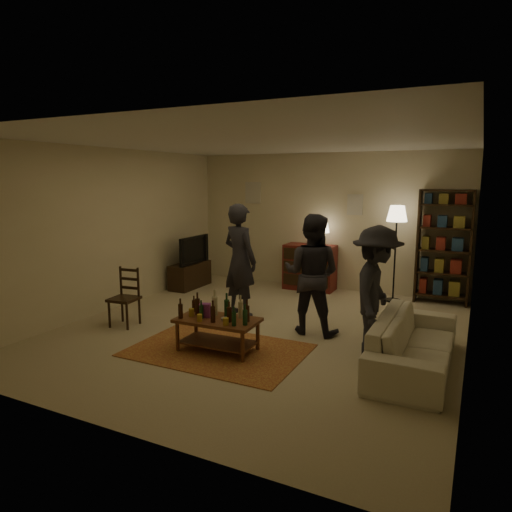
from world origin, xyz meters
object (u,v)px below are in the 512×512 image
Objects in this scene: bookshelf at (444,246)px; sofa at (414,343)px; person_by_sofa at (376,292)px; person_right at (312,274)px; dresser at (310,266)px; person_left at (240,260)px; dining_chair at (126,295)px; tv_stand at (190,269)px; floor_lamp at (397,220)px; coffee_table at (217,321)px.

sofa is at bearing -90.82° from bookshelf.
sofa is 0.74m from person_by_sofa.
person_right reaches higher than person_by_sofa.
dresser is 2.64m from person_right.
person_left is (-2.82, 0.96, 0.60)m from sofa.
tv_stand is at bearing 95.59° from dining_chair.
dining_chair is at bearing -117.31° from dresser.
bookshelf is 3.63m from person_left.
dining_chair is 4.76m from floor_lamp.
person_left is 1.06× the size of person_right.
sofa is at bearing -112.78° from person_by_sofa.
bookshelf is 1.17× the size of person_right.
dining_chair is 0.44× the size of bookshelf.
dining_chair reaches higher than sofa.
coffee_table is 1.55m from person_right.
dresser is 2.50m from bookshelf.
dining_chair is at bearing 93.35° from person_by_sofa.
dresser is (2.25, 0.91, 0.09)m from tv_stand.
floor_lamp is 3.24m from sofa.
person_left reaches higher than person_by_sofa.
person_by_sofa is (-0.50, 0.18, 0.52)m from sofa.
floor_lamp reaches higher than person_by_sofa.
coffee_table is 0.59× the size of person_left.
tv_stand is at bearing 64.66° from sofa.
dresser reaches higher than dining_chair.
coffee_table is 1.20× the size of dining_chair.
coffee_table is 2.03m from person_by_sofa.
coffee_table is at bearing 54.00° from person_right.
dresser is at bearing 22.07° from tv_stand.
tv_stand is at bearing 60.62° from person_by_sofa.
person_right is (1.32, -0.30, -0.05)m from person_left.
person_right is (-1.55, -2.52, -0.18)m from bookshelf.
sofa is 1.73m from person_right.
bookshelf is at bearing -122.88° from person_right.
floor_lamp is at bearing 10.58° from tv_stand.
person_right is at bearing 66.42° from sofa.
bookshelf is at bearing -0.82° from sofa.
floor_lamp is (-0.78, -0.25, 0.44)m from bookshelf.
bookshelf is at bearing -13.65° from person_by_sofa.
bookshelf is 0.93m from floor_lamp.
dining_chair is at bearing 93.47° from sofa.
person_right reaches higher than sofa.
dresser is (-0.05, 3.67, 0.08)m from coffee_table.
floor_lamp reaches higher than tv_stand.
sofa is at bearing 155.07° from person_right.
dresser is at bearing 29.43° from person_by_sofa.
dining_chair reaches higher than coffee_table.
tv_stand reaches higher than dining_chair.
dresser is 0.65× the size of sofa.
person_right is at bearing -108.69° from floor_lamp.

